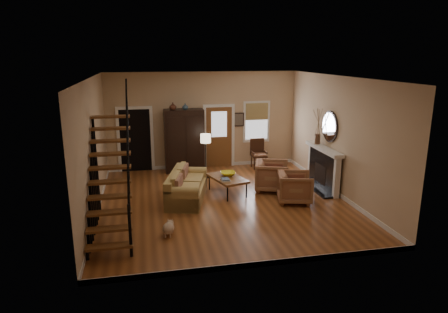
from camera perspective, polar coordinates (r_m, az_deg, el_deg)
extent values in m
plane|color=brown|center=(10.84, -0.09, -6.44)|extent=(7.00, 7.00, 0.00)
plane|color=white|center=(10.15, -0.10, 11.25)|extent=(7.00, 7.00, 0.00)
cube|color=tan|center=(13.76, -3.01, 5.15)|extent=(6.50, 0.04, 3.30)
cube|color=tan|center=(10.25, -18.21, 1.23)|extent=(0.04, 7.00, 3.30)
cube|color=tan|center=(11.45, 16.07, 2.72)|extent=(0.04, 7.00, 3.30)
cube|color=black|center=(13.87, -12.52, 2.38)|extent=(1.00, 0.36, 2.10)
cube|color=brown|center=(13.94, -0.73, 2.78)|extent=(0.90, 0.06, 2.10)
cube|color=silver|center=(14.15, 4.67, 4.97)|extent=(0.96, 0.06, 1.46)
cube|color=black|center=(12.08, 14.13, -1.81)|extent=(0.24, 1.60, 1.15)
cube|color=white|center=(11.90, 14.05, 1.06)|extent=(0.30, 1.95, 0.10)
cylinder|color=silver|center=(11.83, 14.81, 4.15)|extent=(0.05, 0.90, 0.90)
imported|color=#4C2619|center=(13.12, -7.32, 7.13)|extent=(0.24, 0.24, 0.25)
imported|color=#334C60|center=(13.15, -5.57, 7.12)|extent=(0.20, 0.20, 0.21)
imported|color=yellow|center=(11.42, 0.57, -2.47)|extent=(0.44, 0.44, 0.11)
imported|color=brown|center=(10.85, 10.10, -4.37)|extent=(1.08, 1.06, 0.81)
imported|color=brown|center=(11.67, 6.86, -2.78)|extent=(1.19, 1.17, 0.86)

